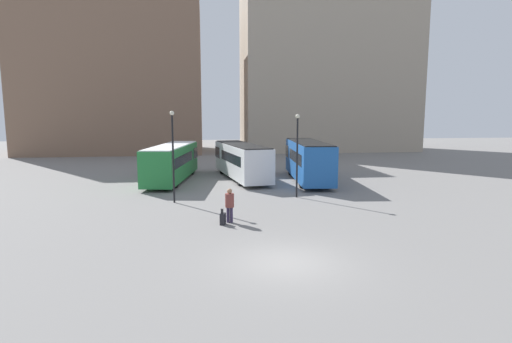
{
  "coord_description": "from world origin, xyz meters",
  "views": [
    {
      "loc": [
        -3.0,
        -14.22,
        5.48
      ],
      "look_at": [
        0.61,
        13.52,
        1.6
      ],
      "focal_mm": 28.0,
      "sensor_mm": 36.0,
      "label": 1
    }
  ],
  "objects_px": {
    "bus_2": "(308,159)",
    "traveler": "(230,202)",
    "suitcase": "(223,219)",
    "lamp_post_1": "(173,149)",
    "bus_0": "(173,161)",
    "bus_1": "(241,160)",
    "lamp_post_0": "(297,149)"
  },
  "relations": [
    {
      "from": "suitcase",
      "to": "lamp_post_1",
      "type": "height_order",
      "value": "lamp_post_1"
    },
    {
      "from": "suitcase",
      "to": "lamp_post_0",
      "type": "xyz_separation_m",
      "value": [
        5.31,
        6.28,
        3.01
      ]
    },
    {
      "from": "bus_0",
      "to": "lamp_post_1",
      "type": "height_order",
      "value": "lamp_post_1"
    },
    {
      "from": "suitcase",
      "to": "lamp_post_0",
      "type": "relative_size",
      "value": 0.15
    },
    {
      "from": "lamp_post_1",
      "to": "bus_2",
      "type": "bearing_deg",
      "value": 35.0
    },
    {
      "from": "bus_0",
      "to": "traveler",
      "type": "bearing_deg",
      "value": -156.35
    },
    {
      "from": "bus_2",
      "to": "traveler",
      "type": "distance_m",
      "value": 14.84
    },
    {
      "from": "bus_1",
      "to": "lamp_post_1",
      "type": "distance_m",
      "value": 10.87
    },
    {
      "from": "bus_1",
      "to": "lamp_post_0",
      "type": "height_order",
      "value": "lamp_post_0"
    },
    {
      "from": "bus_0",
      "to": "bus_1",
      "type": "distance_m",
      "value": 5.93
    },
    {
      "from": "traveler",
      "to": "lamp_post_0",
      "type": "distance_m",
      "value": 8.03
    },
    {
      "from": "bus_0",
      "to": "bus_2",
      "type": "xyz_separation_m",
      "value": [
        11.47,
        -1.67,
        0.17
      ]
    },
    {
      "from": "suitcase",
      "to": "bus_2",
      "type": "bearing_deg",
      "value": -13.41
    },
    {
      "from": "bus_0",
      "to": "suitcase",
      "type": "distance_m",
      "value": 15.3
    },
    {
      "from": "lamp_post_1",
      "to": "traveler",
      "type": "bearing_deg",
      "value": -58.74
    },
    {
      "from": "bus_0",
      "to": "lamp_post_0",
      "type": "distance_m",
      "value": 12.45
    },
    {
      "from": "suitcase",
      "to": "traveler",
      "type": "bearing_deg",
      "value": -28.94
    },
    {
      "from": "lamp_post_1",
      "to": "bus_1",
      "type": "bearing_deg",
      "value": 61.28
    },
    {
      "from": "bus_2",
      "to": "lamp_post_0",
      "type": "xyz_separation_m",
      "value": [
        -2.56,
        -6.86,
        1.48
      ]
    },
    {
      "from": "bus_0",
      "to": "traveler",
      "type": "xyz_separation_m",
      "value": [
        3.98,
        -14.45,
        -0.6
      ]
    },
    {
      "from": "bus_0",
      "to": "suitcase",
      "type": "height_order",
      "value": "bus_0"
    },
    {
      "from": "lamp_post_0",
      "to": "lamp_post_1",
      "type": "height_order",
      "value": "lamp_post_1"
    },
    {
      "from": "bus_2",
      "to": "suitcase",
      "type": "bearing_deg",
      "value": 154.07
    },
    {
      "from": "bus_2",
      "to": "lamp_post_0",
      "type": "height_order",
      "value": "lamp_post_0"
    },
    {
      "from": "bus_2",
      "to": "bus_1",
      "type": "bearing_deg",
      "value": 75.97
    },
    {
      "from": "bus_2",
      "to": "suitcase",
      "type": "xyz_separation_m",
      "value": [
        -7.87,
        -13.14,
        -1.53
      ]
    },
    {
      "from": "bus_2",
      "to": "traveler",
      "type": "height_order",
      "value": "bus_2"
    },
    {
      "from": "bus_2",
      "to": "lamp_post_0",
      "type": "distance_m",
      "value": 7.47
    },
    {
      "from": "suitcase",
      "to": "lamp_post_1",
      "type": "distance_m",
      "value": 7.04
    },
    {
      "from": "lamp_post_0",
      "to": "lamp_post_1",
      "type": "relative_size",
      "value": 0.97
    },
    {
      "from": "lamp_post_1",
      "to": "lamp_post_0",
      "type": "bearing_deg",
      "value": 4.46
    },
    {
      "from": "traveler",
      "to": "suitcase",
      "type": "bearing_deg",
      "value": 151.06
    }
  ]
}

